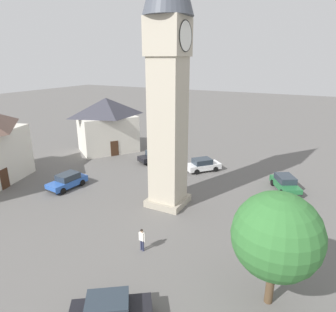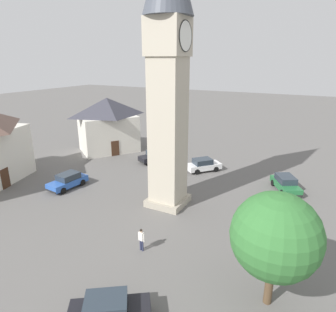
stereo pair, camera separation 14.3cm
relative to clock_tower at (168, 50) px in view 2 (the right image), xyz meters
The scene contains 10 objects.
ground_plane 13.37m from the clock_tower, 96.67° to the right, with size 200.00×200.00×0.00m, color #605E5B.
clock_tower is the anchor object (origin of this frame).
car_blue_kerb 18.35m from the clock_tower, 165.02° to the right, with size 3.71×4.36×1.53m.
car_silver_kerb 17.30m from the clock_tower, 35.98° to the left, with size 4.43×3.44×1.53m.
car_red_corner 17.56m from the clock_tower, 48.79° to the right, with size 4.42×3.50×1.53m.
car_white_side 16.71m from the clock_tower, 98.86° to the left, with size 4.27×2.11×1.53m.
car_black_far 15.69m from the clock_tower, ahead, with size 4.19×4.02×1.53m.
pedestrian 14.34m from the clock_tower, 166.82° to the right, with size 0.27×0.55×1.69m.
tree 15.81m from the clock_tower, 127.20° to the right, with size 4.60×4.60×6.49m.
building_terrace_right 21.04m from the clock_tower, 54.85° to the left, with size 9.89×9.40×7.63m.
Camera 2 is at (-21.67, -11.42, 12.68)m, focal length 31.44 mm.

